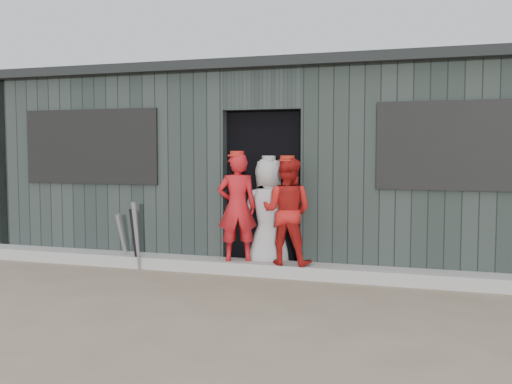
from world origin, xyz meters
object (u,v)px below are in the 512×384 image
(bat_right, at_px, (134,239))
(player_red_right, at_px, (287,211))
(bat_mid, at_px, (137,236))
(dugout, at_px, (290,165))
(player_grey_back, at_px, (269,214))
(player_red_left, at_px, (237,207))
(bat_left, at_px, (123,240))

(bat_right, xyz_separation_m, player_red_right, (1.94, 0.16, 0.40))
(bat_mid, bearing_deg, dugout, 52.69)
(player_grey_back, relative_size, dugout, 0.17)
(bat_right, height_order, player_grey_back, player_grey_back)
(bat_right, xyz_separation_m, dugout, (1.55, 1.87, 0.90))
(bat_right, relative_size, player_grey_back, 0.55)
(bat_mid, distance_m, dugout, 2.59)
(player_red_right, height_order, dugout, dugout)
(player_red_left, height_order, player_red_right, player_red_left)
(bat_left, bearing_deg, player_red_left, 3.63)
(player_red_left, distance_m, dugout, 1.77)
(bat_right, relative_size, dugout, 0.09)
(bat_mid, xyz_separation_m, dugout, (1.48, 1.95, 0.85))
(bat_left, xyz_separation_m, player_red_left, (1.53, 0.10, 0.46))
(player_grey_back, bearing_deg, player_red_left, 7.27)
(bat_mid, distance_m, bat_right, 0.11)
(bat_right, bearing_deg, player_red_left, 8.23)
(dugout, bearing_deg, bat_left, -134.91)
(bat_left, height_order, player_red_right, player_red_right)
(player_red_right, xyz_separation_m, dugout, (-0.39, 1.71, 0.51))
(bat_right, xyz_separation_m, player_grey_back, (1.64, 0.42, 0.32))
(player_red_left, bearing_deg, dugout, -121.41)
(bat_left, height_order, dugout, dugout)
(player_grey_back, bearing_deg, bat_mid, -10.47)
(bat_mid, bearing_deg, player_red_left, 11.93)
(bat_mid, bearing_deg, bat_right, 134.75)
(player_red_left, relative_size, player_grey_back, 0.93)
(bat_right, bearing_deg, player_red_right, 4.78)
(bat_left, bearing_deg, player_red_right, 1.86)
(bat_right, distance_m, player_red_left, 1.39)
(bat_mid, distance_m, player_red_right, 1.92)
(player_grey_back, bearing_deg, player_red_right, 111.08)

